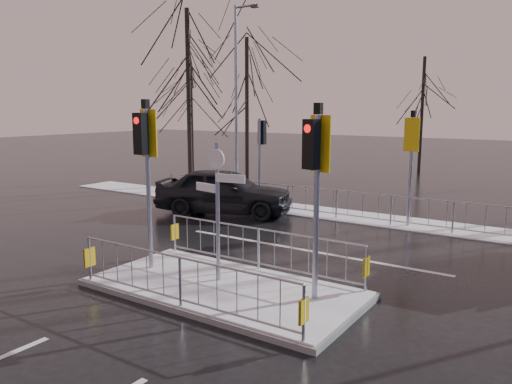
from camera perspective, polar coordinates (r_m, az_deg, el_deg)
The scene contains 11 objects.
ground at distance 11.11m, azimuth -3.69°, elevation -11.26°, with size 120.00×120.00×0.00m, color black.
snow_verge at distance 18.42m, azimuth 12.74°, elevation -2.97°, with size 30.00×2.00×0.04m, color white.
lane_markings at distance 10.87m, azimuth -4.78°, elevation -11.75°, with size 8.00×11.38×0.01m.
traffic_island at distance 11.00m, azimuth -3.73°, elevation -9.33°, with size 6.00×3.04×4.15m.
far_kerb_fixtures at distance 17.66m, azimuth 13.16°, elevation -0.22°, with size 18.00×0.65×3.83m.
car_far_lane at distance 18.74m, azimuth -3.67°, elevation 0.11°, with size 2.05×5.11×1.74m, color black.
tree_near_a at distance 25.65m, azimuth -7.77°, elevation 14.34°, with size 4.75×4.75×8.97m.
tree_near_b at distance 25.23m, azimuth -1.04°, elevation 12.31°, with size 4.00×4.00×7.55m.
tree_near_c at distance 28.76m, azimuth -7.41°, elevation 10.62°, with size 3.50×3.50×6.61m.
tree_far_a at distance 31.38m, azimuth 18.54°, elevation 10.70°, with size 3.75×3.75×7.08m.
street_lamp_left at distance 21.86m, azimuth -2.14°, elevation 11.00°, with size 1.25×0.18×8.20m.
Camera 1 is at (6.32, -8.24, 3.95)m, focal length 35.00 mm.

